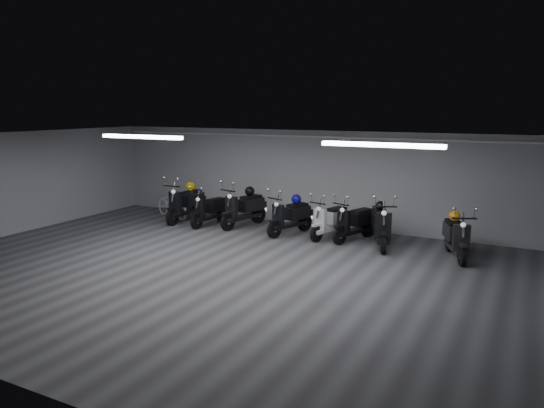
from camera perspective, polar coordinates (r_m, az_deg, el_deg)
The scene contains 22 objects.
floor at distance 11.00m, azimuth -5.31°, elevation -7.65°, with size 14.00×10.00×0.01m, color #3D3D40.
ceiling at distance 10.46m, azimuth -5.57°, elevation 7.12°, with size 14.00×10.00×0.01m, color gray.
back_wall at distance 15.04m, azimuth 4.91°, elevation 2.84°, with size 14.00×0.01×2.80m, color #A0A0A2.
front_wall at distance 7.11m, azimuth -27.95°, elevation -7.38°, with size 14.00×0.01×2.80m, color #A0A0A2.
left_wall at distance 15.54m, azimuth -27.75°, elevation 1.90°, with size 0.01×10.00×2.80m, color #A0A0A2.
fluor_strip_left at distance 13.08m, azimuth -14.35°, elevation 7.27°, with size 2.40×0.18×0.08m, color white.
fluor_strip_right at distance 10.16m, azimuth 12.11°, elevation 6.46°, with size 2.40×0.18×0.08m, color white.
conduit at distance 14.84m, azimuth 4.86°, elevation 7.47°, with size 0.05×0.05×13.60m, color white.
scooter_0 at distance 15.82m, azimuth -9.63°, elevation 0.68°, with size 0.66×1.97×1.47m, color black, non-canonical shape.
scooter_1 at distance 15.17m, azimuth -6.97°, elevation -0.09°, with size 0.56×1.68×1.25m, color black, non-canonical shape.
scooter_3 at distance 14.91m, azimuth -3.20°, elevation 0.13°, with size 0.64×1.92×1.43m, color black, non-canonical shape.
scooter_5 at distance 14.00m, azimuth 2.01°, elevation -0.76°, with size 0.60×1.79×1.33m, color black, non-canonical shape.
scooter_6 at distance 13.70m, azimuth 6.50°, elevation -1.20°, with size 0.57×1.71×1.27m, color silver, non-canonical shape.
scooter_7 at distance 13.49m, azimuth 9.21°, elevation -1.40°, with size 0.58×1.75×1.30m, color black, non-canonical shape.
scooter_8 at distance 13.03m, azimuth 12.06°, elevation -1.65°, with size 0.64×1.92×1.43m, color black, non-canonical shape.
scooter_9 at distance 12.52m, azimuth 19.89°, elevation -2.79°, with size 0.60×1.79×1.33m, color black, non-canonical shape.
bicycle at distance 16.46m, azimuth -11.08°, elevation 0.33°, with size 0.59×1.66×1.08m, color silver.
helmet_0 at distance 13.23m, azimuth 11.99°, elevation -0.18°, with size 0.24×0.24×0.24m, color black.
helmet_1 at distance 15.99m, azimuth -9.08°, elevation 1.96°, with size 0.29×0.29×0.29m, color #E6B70D.
helmet_2 at distance 15.04m, azimuth -2.50°, elevation 1.44°, with size 0.29×0.29×0.29m, color black.
helmet_3 at distance 14.12m, azimuth 2.73°, elevation 0.55°, with size 0.27×0.27×0.27m, color #0F0B80.
helmet_4 at distance 12.70m, azimuth 19.71°, elevation -1.26°, with size 0.26×0.26×0.26m, color orange.
Camera 1 is at (5.66, -8.77, 3.46)m, focal length 33.76 mm.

